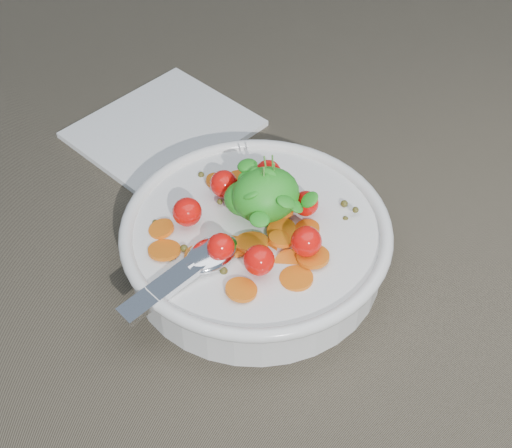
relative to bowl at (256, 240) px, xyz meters
name	(u,v)px	position (x,y,z in m)	size (l,w,h in m)	color
ground	(283,275)	(0.02, -0.02, -0.03)	(6.00, 6.00, 0.00)	brown
bowl	(256,240)	(0.00, 0.00, 0.00)	(0.26, 0.24, 0.10)	white
napkin	(164,129)	(-0.01, 0.22, -0.03)	(0.18, 0.15, 0.01)	white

